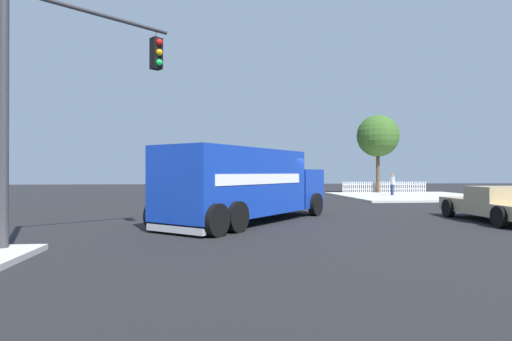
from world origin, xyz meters
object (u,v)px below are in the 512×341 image
pedestrian_near_corner (392,183)px  shade_tree_near (378,136)px  pickup_tan (497,203)px  delivery_truck (247,184)px  traffic_light_primary (65,79)px

pedestrian_near_corner → shade_tree_near: shade_tree_near is taller
pickup_tan → shade_tree_near: bearing=-100.1°
delivery_truck → shade_tree_near: shade_tree_near is taller
pickup_tan → shade_tree_near: (-3.59, -20.14, 4.43)m
pickup_tan → pedestrian_near_corner: bearing=-100.5°
traffic_light_primary → pickup_tan: 15.64m
pickup_tan → shade_tree_near: size_ratio=0.77×
traffic_light_primary → shade_tree_near: (-18.36, -23.81, 0.82)m
pickup_tan → pedestrian_near_corner: 16.04m
shade_tree_near → traffic_light_primary: bearing=52.4°
delivery_truck → pickup_tan: size_ratio=1.56×
pickup_tan → pedestrian_near_corner: size_ratio=3.17×
pedestrian_near_corner → shade_tree_near: size_ratio=0.24×
delivery_truck → pedestrian_near_corner: bearing=-130.2°
shade_tree_near → pickup_tan: bearing=79.9°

